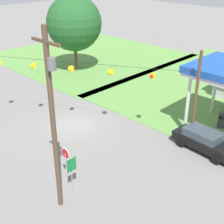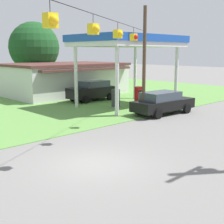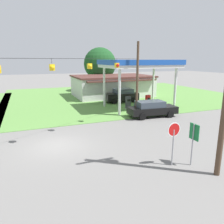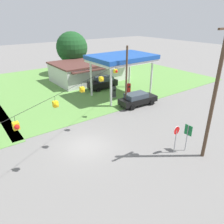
{
  "view_description": "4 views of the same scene",
  "coord_description": "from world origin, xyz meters",
  "px_view_note": "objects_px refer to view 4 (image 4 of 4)",
  "views": [
    {
      "loc": [
        19.52,
        -15.13,
        13.33
      ],
      "look_at": [
        4.38,
        0.31,
        2.73
      ],
      "focal_mm": 50.0,
      "sensor_mm": 36.0,
      "label": 1
    },
    {
      "loc": [
        -7.75,
        -9.18,
        4.46
      ],
      "look_at": [
        3.36,
        2.51,
        1.35
      ],
      "focal_mm": 50.0,
      "sensor_mm": 36.0,
      "label": 2
    },
    {
      "loc": [
        -1.67,
        -14.41,
        5.78
      ],
      "look_at": [
        5.36,
        3.25,
        1.21
      ],
      "focal_mm": 35.0,
      "sensor_mm": 36.0,
      "label": 3
    },
    {
      "loc": [
        -7.83,
        -14.6,
        10.66
      ],
      "look_at": [
        4.35,
        1.92,
        1.52
      ],
      "focal_mm": 35.0,
      "sensor_mm": 36.0,
      "label": 4
    }
  ],
  "objects_px": {
    "car_at_pumps_front": "(137,99)",
    "stop_sign_roadside": "(176,134)",
    "utility_pole_main": "(216,87)",
    "gas_station_store": "(89,71)",
    "fuel_pump_near": "(114,92)",
    "fuel_pump_far": "(128,89)",
    "route_sign": "(188,133)",
    "car_at_pumps_rear": "(103,83)",
    "gas_station_canopy": "(122,59)",
    "tree_behind_station": "(72,48)"
  },
  "relations": [
    {
      "from": "stop_sign_roadside",
      "to": "utility_pole_main",
      "type": "height_order",
      "value": "utility_pole_main"
    },
    {
      "from": "gas_station_store",
      "to": "stop_sign_roadside",
      "type": "height_order",
      "value": "gas_station_store"
    },
    {
      "from": "car_at_pumps_front",
      "to": "utility_pole_main",
      "type": "relative_size",
      "value": 0.48
    },
    {
      "from": "fuel_pump_near",
      "to": "gas_station_canopy",
      "type": "bearing_deg",
      "value": 0.07
    },
    {
      "from": "car_at_pumps_front",
      "to": "fuel_pump_near",
      "type": "bearing_deg",
      "value": 103.61
    },
    {
      "from": "car_at_pumps_front",
      "to": "stop_sign_roadside",
      "type": "height_order",
      "value": "stop_sign_roadside"
    },
    {
      "from": "car_at_pumps_front",
      "to": "route_sign",
      "type": "bearing_deg",
      "value": -105.61
    },
    {
      "from": "gas_station_canopy",
      "to": "gas_station_store",
      "type": "distance_m",
      "value": 10.41
    },
    {
      "from": "car_at_pumps_rear",
      "to": "route_sign",
      "type": "xyz_separation_m",
      "value": [
        -3.97,
        -18.39,
        0.74
      ]
    },
    {
      "from": "stop_sign_roadside",
      "to": "car_at_pumps_rear",
      "type": "bearing_deg",
      "value": -105.57
    },
    {
      "from": "gas_station_canopy",
      "to": "car_at_pumps_front",
      "type": "xyz_separation_m",
      "value": [
        -0.67,
        -4.17,
        -4.36
      ]
    },
    {
      "from": "gas_station_canopy",
      "to": "car_at_pumps_front",
      "type": "relative_size",
      "value": 1.63
    },
    {
      "from": "gas_station_store",
      "to": "route_sign",
      "type": "distance_m",
      "value": 24.46
    },
    {
      "from": "stop_sign_roadside",
      "to": "utility_pole_main",
      "type": "relative_size",
      "value": 0.23
    },
    {
      "from": "fuel_pump_far",
      "to": "car_at_pumps_front",
      "type": "distance_m",
      "value": 4.64
    },
    {
      "from": "car_at_pumps_front",
      "to": "utility_pole_main",
      "type": "distance_m",
      "value": 12.86
    },
    {
      "from": "fuel_pump_near",
      "to": "utility_pole_main",
      "type": "distance_m",
      "value": 16.59
    },
    {
      "from": "fuel_pump_far",
      "to": "utility_pole_main",
      "type": "relative_size",
      "value": 0.14
    },
    {
      "from": "utility_pole_main",
      "to": "tree_behind_station",
      "type": "relative_size",
      "value": 1.34
    },
    {
      "from": "fuel_pump_far",
      "to": "car_at_pumps_rear",
      "type": "height_order",
      "value": "car_at_pumps_rear"
    },
    {
      "from": "route_sign",
      "to": "tree_behind_station",
      "type": "relative_size",
      "value": 0.3
    },
    {
      "from": "gas_station_store",
      "to": "route_sign",
      "type": "bearing_deg",
      "value": -101.28
    },
    {
      "from": "route_sign",
      "to": "gas_station_canopy",
      "type": "bearing_deg",
      "value": 73.25
    },
    {
      "from": "route_sign",
      "to": "utility_pole_main",
      "type": "height_order",
      "value": "utility_pole_main"
    },
    {
      "from": "gas_station_canopy",
      "to": "route_sign",
      "type": "distance_m",
      "value": 15.26
    },
    {
      "from": "stop_sign_roadside",
      "to": "route_sign",
      "type": "xyz_separation_m",
      "value": [
        1.05,
        -0.37,
        -0.1
      ]
    },
    {
      "from": "car_at_pumps_front",
      "to": "stop_sign_roadside",
      "type": "bearing_deg",
      "value": -111.56
    },
    {
      "from": "car_at_pumps_front",
      "to": "tree_behind_station",
      "type": "distance_m",
      "value": 20.29
    },
    {
      "from": "fuel_pump_far",
      "to": "car_at_pumps_rear",
      "type": "xyz_separation_m",
      "value": [
        -1.67,
        4.18,
        0.24
      ]
    },
    {
      "from": "car_at_pumps_rear",
      "to": "utility_pole_main",
      "type": "xyz_separation_m",
      "value": [
        -3.46,
        -19.74,
        4.97
      ]
    },
    {
      "from": "route_sign",
      "to": "fuel_pump_far",
      "type": "bearing_deg",
      "value": 68.36
    },
    {
      "from": "route_sign",
      "to": "fuel_pump_near",
      "type": "bearing_deg",
      "value": 78.39
    },
    {
      "from": "gas_station_store",
      "to": "gas_station_canopy",
      "type": "bearing_deg",
      "value": -92.95
    },
    {
      "from": "fuel_pump_near",
      "to": "utility_pole_main",
      "type": "xyz_separation_m",
      "value": [
        -2.4,
        -15.57,
        5.22
      ]
    },
    {
      "from": "gas_station_store",
      "to": "fuel_pump_near",
      "type": "height_order",
      "value": "gas_station_store"
    },
    {
      "from": "car_at_pumps_front",
      "to": "tree_behind_station",
      "type": "bearing_deg",
      "value": 90.92
    },
    {
      "from": "stop_sign_roadside",
      "to": "utility_pole_main",
      "type": "xyz_separation_m",
      "value": [
        1.57,
        -1.72,
        4.13
      ]
    },
    {
      "from": "car_at_pumps_front",
      "to": "utility_pole_main",
      "type": "height_order",
      "value": "utility_pole_main"
    },
    {
      "from": "gas_station_canopy",
      "to": "fuel_pump_near",
      "type": "height_order",
      "value": "gas_station_canopy"
    },
    {
      "from": "gas_station_canopy",
      "to": "utility_pole_main",
      "type": "xyz_separation_m",
      "value": [
        -3.76,
        -15.57,
        0.71
      ]
    },
    {
      "from": "gas_station_store",
      "to": "stop_sign_roadside",
      "type": "distance_m",
      "value": 24.33
    },
    {
      "from": "gas_station_canopy",
      "to": "gas_station_store",
      "type": "xyz_separation_m",
      "value": [
        0.5,
        9.77,
        -3.56
      ]
    },
    {
      "from": "fuel_pump_near",
      "to": "car_at_pumps_front",
      "type": "xyz_separation_m",
      "value": [
        0.69,
        -4.17,
        0.15
      ]
    },
    {
      "from": "gas_station_store",
      "to": "utility_pole_main",
      "type": "xyz_separation_m",
      "value": [
        -4.27,
        -25.34,
        4.28
      ]
    },
    {
      "from": "gas_station_canopy",
      "to": "route_sign",
      "type": "bearing_deg",
      "value": -106.75
    },
    {
      "from": "gas_station_store",
      "to": "utility_pole_main",
      "type": "relative_size",
      "value": 1.14
    },
    {
      "from": "fuel_pump_far",
      "to": "car_at_pumps_front",
      "type": "height_order",
      "value": "car_at_pumps_front"
    },
    {
      "from": "gas_station_canopy",
      "to": "car_at_pumps_front",
      "type": "height_order",
      "value": "gas_station_canopy"
    },
    {
      "from": "fuel_pump_near",
      "to": "utility_pole_main",
      "type": "height_order",
      "value": "utility_pole_main"
    },
    {
      "from": "car_at_pumps_front",
      "to": "stop_sign_roadside",
      "type": "distance_m",
      "value": 10.79
    }
  ]
}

